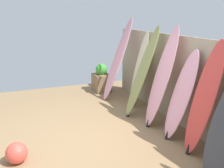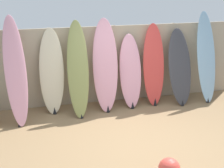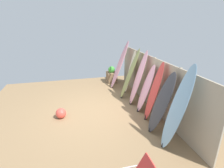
% 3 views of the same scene
% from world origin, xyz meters
% --- Properties ---
extents(ground, '(7.68, 7.68, 0.00)m').
position_xyz_m(ground, '(0.00, 0.00, 0.00)').
color(ground, '#8E704C').
extents(fence_back, '(6.08, 0.11, 1.80)m').
position_xyz_m(fence_back, '(-0.00, 2.01, 0.90)').
color(fence_back, tan).
rests_on(fence_back, ground).
extents(surfboard_pink_0, '(0.52, 0.92, 2.14)m').
position_xyz_m(surfboard_pink_0, '(-2.17, 1.46, 1.06)').
color(surfboard_pink_0, pink).
rests_on(surfboard_pink_0, ground).
extents(surfboard_cream_1, '(0.58, 0.51, 1.83)m').
position_xyz_m(surfboard_cream_1, '(-1.44, 1.70, 0.90)').
color(surfboard_cream_1, beige).
rests_on(surfboard_cream_1, ground).
extents(surfboard_olive_2, '(0.51, 0.80, 1.99)m').
position_xyz_m(surfboard_olive_2, '(-0.90, 1.50, 0.99)').
color(surfboard_olive_2, olive).
rests_on(surfboard_olive_2, ground).
extents(surfboard_pink_3, '(0.61, 0.67, 2.01)m').
position_xyz_m(surfboard_pink_3, '(-0.29, 1.60, 0.99)').
color(surfboard_pink_3, pink).
rests_on(surfboard_pink_3, ground).
extents(surfboard_pink_4, '(0.53, 0.60, 1.64)m').
position_xyz_m(surfboard_pink_4, '(0.30, 1.64, 0.81)').
color(surfboard_pink_4, pink).
rests_on(surfboard_pink_4, ground).
extents(surfboard_red_5, '(0.53, 0.55, 1.85)m').
position_xyz_m(surfboard_red_5, '(0.86, 1.64, 0.91)').
color(surfboard_red_5, '#D13D38').
rests_on(surfboard_red_5, ground).
extents(surfboard_charcoal_6, '(0.56, 0.67, 1.72)m').
position_xyz_m(surfboard_charcoal_6, '(1.47, 1.57, 0.85)').
color(surfboard_charcoal_6, '#38383D').
rests_on(surfboard_charcoal_6, ground).
extents(surfboard_skyblue_7, '(0.50, 0.67, 2.08)m').
position_xyz_m(surfboard_skyblue_7, '(2.14, 1.59, 1.03)').
color(surfboard_skyblue_7, '#8CB7D6').
rests_on(surfboard_skyblue_7, ground).
extents(planter_box, '(0.61, 0.44, 0.81)m').
position_xyz_m(planter_box, '(-2.97, 1.28, 0.34)').
color(planter_box, '#846647').
rests_on(planter_box, ground).
extents(beach_ball, '(0.33, 0.33, 0.33)m').
position_xyz_m(beach_ball, '(0.09, -1.15, 0.17)').
color(beach_ball, '#E54C3F').
rests_on(beach_ball, ground).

